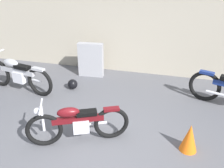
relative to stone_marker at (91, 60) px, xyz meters
name	(u,v)px	position (x,y,z in m)	size (l,w,h in m)	color
ground_plane	(99,152)	(1.28, -3.26, -0.51)	(40.00, 40.00, 0.00)	#56565B
building_wall	(139,25)	(1.28, 0.76, 0.96)	(18.00, 0.30, 2.95)	#B2A893
stone_marker	(91,60)	(0.00, 0.00, 0.00)	(0.75, 0.20, 1.03)	#9E9EA3
helmet	(73,84)	(-0.20, -0.98, -0.38)	(0.27, 0.27, 0.27)	black
traffic_cone	(190,138)	(2.86, -2.76, -0.24)	(0.32, 0.32, 0.55)	orange
motorcycle_silver	(18,74)	(-1.56, -1.43, -0.04)	(2.19, 0.67, 0.99)	black
motorcycle_maroon	(77,123)	(0.80, -3.06, -0.09)	(1.80, 0.98, 0.88)	black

